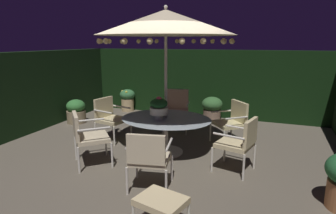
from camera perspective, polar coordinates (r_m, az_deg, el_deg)
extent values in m
cube|color=#5F5648|center=(5.56, -1.75, -10.06)|extent=(7.46, 7.17, 0.02)
cube|color=black|center=(8.48, 7.15, 4.80)|extent=(7.46, 0.30, 1.94)
cube|color=black|center=(7.38, -28.43, 2.10)|extent=(0.30, 7.17, 1.94)
cylinder|color=silver|center=(5.75, -0.41, -8.97)|extent=(0.68, 0.68, 0.03)
cylinder|color=silver|center=(5.64, -0.42, -5.86)|extent=(0.09, 0.09, 0.69)
ellipsoid|color=#9BA6AC|center=(5.53, -0.42, -2.34)|extent=(1.79, 1.48, 0.03)
cylinder|color=silver|center=(5.42, -0.43, 2.92)|extent=(0.06, 0.06, 2.44)
cone|color=beige|center=(5.35, -0.46, 16.64)|extent=(2.58, 2.58, 0.45)
sphere|color=silver|center=(5.37, -0.46, 19.47)|extent=(0.07, 0.07, 0.07)
sphere|color=#F9DB8C|center=(5.05, 12.80, 12.78)|extent=(0.09, 0.09, 0.09)
sphere|color=#F9DB8C|center=(5.43, 12.66, 12.79)|extent=(0.09, 0.09, 0.09)
sphere|color=#F9DB8C|center=(5.85, 10.97, 12.86)|extent=(0.09, 0.09, 0.09)
sphere|color=#F9DB8C|center=(6.12, 8.93, 12.94)|extent=(0.09, 0.09, 0.09)
sphere|color=#F9DB8C|center=(6.40, 5.17, 13.04)|extent=(0.09, 0.09, 0.09)
sphere|color=#F9DB8C|center=(6.52, 1.80, 13.08)|extent=(0.09, 0.09, 0.09)
sphere|color=#F9DB8C|center=(6.52, -2.31, 13.08)|extent=(0.09, 0.09, 0.09)
sphere|color=#F9DB8C|center=(6.41, -5.94, 13.02)|extent=(0.09, 0.09, 0.09)
sphere|color=#F9DB8C|center=(6.17, -9.26, 12.93)|extent=(0.09, 0.09, 0.09)
sphere|color=#F9DB8C|center=(5.88, -11.71, 12.83)|extent=(0.09, 0.09, 0.09)
sphere|color=#F9DB8C|center=(5.49, -13.41, 12.75)|extent=(0.09, 0.09, 0.09)
sphere|color=#F9DB8C|center=(5.03, -13.66, 12.74)|extent=(0.09, 0.09, 0.09)
sphere|color=#F9DB8C|center=(4.69, -12.40, 12.81)|extent=(0.09, 0.09, 0.09)
sphere|color=#F9DB8C|center=(4.34, -8.74, 12.96)|extent=(0.09, 0.09, 0.09)
sphere|color=#F9DB8C|center=(4.16, -3.68, 13.08)|extent=(0.09, 0.09, 0.09)
sphere|color=#F9DB8C|center=(4.16, 2.83, 13.09)|extent=(0.09, 0.09, 0.09)
sphere|color=#F9DB8C|center=(4.30, 7.10, 13.01)|extent=(0.09, 0.09, 0.09)
sphere|color=#F9DB8C|center=(4.64, 11.14, 12.86)|extent=(0.09, 0.09, 0.09)
cylinder|color=beige|center=(5.37, -1.82, -2.01)|extent=(0.16, 0.16, 0.12)
cylinder|color=beige|center=(5.34, -1.83, -0.73)|extent=(0.35, 0.35, 0.13)
ellipsoid|color=#1A4921|center=(5.31, -1.84, 0.72)|extent=(0.33, 0.33, 0.20)
sphere|color=#EC4A69|center=(5.30, -1.84, 1.50)|extent=(0.11, 0.11, 0.11)
cylinder|color=silver|center=(5.90, 11.20, -6.66)|extent=(0.04, 0.04, 0.42)
cylinder|color=silver|center=(6.38, 8.49, -5.02)|extent=(0.04, 0.04, 0.42)
cylinder|color=silver|center=(6.18, 15.50, -5.97)|extent=(0.04, 0.04, 0.42)
cylinder|color=silver|center=(6.64, 12.59, -4.47)|extent=(0.04, 0.04, 0.42)
cube|color=beige|center=(6.20, 12.04, -3.36)|extent=(0.77, 0.78, 0.07)
cube|color=beige|center=(6.27, 14.15, -0.88)|extent=(0.41, 0.47, 0.44)
cylinder|color=silver|center=(5.90, 13.63, -2.15)|extent=(0.42, 0.36, 0.04)
cylinder|color=silver|center=(6.39, 10.75, -0.86)|extent=(0.42, 0.36, 0.04)
cylinder|color=beige|center=(6.72, 3.69, -3.86)|extent=(0.04, 0.04, 0.44)
cylinder|color=beige|center=(6.80, -1.08, -3.63)|extent=(0.04, 0.04, 0.44)
cylinder|color=beige|center=(7.23, 4.14, -2.63)|extent=(0.04, 0.04, 0.44)
cylinder|color=beige|center=(7.31, -0.30, -2.44)|extent=(0.04, 0.04, 0.44)
cube|color=beige|center=(6.94, 1.62, -1.09)|extent=(0.65, 0.62, 0.07)
cube|color=beige|center=(7.13, 1.93, 1.62)|extent=(0.54, 0.16, 0.50)
cylinder|color=beige|center=(6.86, 3.98, 0.56)|extent=(0.13, 0.51, 0.04)
cylinder|color=beige|center=(6.94, -0.69, 0.73)|extent=(0.13, 0.51, 0.04)
cylinder|color=silver|center=(6.54, -7.41, -4.51)|extent=(0.04, 0.04, 0.42)
cylinder|color=silver|center=(6.15, -10.77, -5.79)|extent=(0.04, 0.04, 0.42)
cylinder|color=silver|center=(6.90, -11.02, -3.69)|extent=(0.04, 0.04, 0.42)
cylinder|color=silver|center=(6.53, -14.39, -4.83)|extent=(0.04, 0.04, 0.42)
cube|color=#CCBB89|center=(6.45, -10.99, -2.59)|extent=(0.65, 0.65, 0.07)
cube|color=#CCBB89|center=(6.58, -12.80, -0.08)|extent=(0.17, 0.53, 0.44)
cylinder|color=silver|center=(6.59, -9.42, 0.05)|extent=(0.54, 0.15, 0.04)
cylinder|color=silver|center=(6.20, -12.86, -0.92)|extent=(0.54, 0.15, 0.04)
cylinder|color=silver|center=(5.67, -12.37, -7.33)|extent=(0.04, 0.04, 0.46)
cylinder|color=silver|center=(5.12, -11.20, -9.53)|extent=(0.04, 0.04, 0.46)
cylinder|color=silver|center=(5.61, -18.05, -7.89)|extent=(0.04, 0.04, 0.46)
cylinder|color=silver|center=(5.06, -17.51, -10.19)|extent=(0.04, 0.04, 0.46)
cube|color=beige|center=(5.26, -14.95, -6.01)|extent=(0.80, 0.80, 0.07)
cube|color=beige|center=(5.17, -18.06, -3.67)|extent=(0.43, 0.46, 0.43)
cylinder|color=silver|center=(5.48, -15.51, -2.56)|extent=(0.42, 0.39, 0.04)
cylinder|color=silver|center=(4.91, -14.67, -4.32)|extent=(0.42, 0.39, 0.04)
cylinder|color=silver|center=(4.70, -6.30, -11.65)|extent=(0.04, 0.04, 0.43)
cylinder|color=silver|center=(4.60, 0.75, -12.19)|extent=(0.04, 0.04, 0.43)
cylinder|color=silver|center=(4.25, -8.25, -14.57)|extent=(0.04, 0.04, 0.43)
cylinder|color=silver|center=(4.13, -0.38, -15.31)|extent=(0.04, 0.04, 0.43)
cube|color=beige|center=(4.30, -3.60, -10.42)|extent=(0.65, 0.62, 0.07)
cube|color=beige|center=(3.98, -4.46, -8.54)|extent=(0.55, 0.17, 0.43)
cylinder|color=silver|center=(4.28, -7.41, -7.05)|extent=(0.14, 0.51, 0.04)
cylinder|color=silver|center=(4.16, 0.22, -7.54)|extent=(0.14, 0.51, 0.04)
cylinder|color=silver|center=(4.93, 8.81, -10.43)|extent=(0.04, 0.04, 0.44)
cylinder|color=silver|center=(5.38, 11.31, -8.50)|extent=(0.04, 0.04, 0.44)
cylinder|color=silver|center=(4.74, 14.95, -11.73)|extent=(0.04, 0.04, 0.44)
cylinder|color=silver|center=(5.21, 16.98, -9.58)|extent=(0.04, 0.04, 0.44)
cube|color=beige|center=(4.97, 13.16, -7.31)|extent=(0.65, 0.63, 0.07)
cube|color=beige|center=(4.80, 16.26, -5.00)|extent=(0.18, 0.51, 0.44)
cylinder|color=silver|center=(4.66, 12.09, -5.74)|extent=(0.52, 0.16, 0.04)
cylinder|color=silver|center=(5.13, 14.39, -4.11)|extent=(0.52, 0.16, 0.04)
cylinder|color=silver|center=(3.86, -2.85, -18.47)|extent=(0.03, 0.03, 0.31)
cube|color=beige|center=(3.49, -1.41, -18.42)|extent=(0.64, 0.55, 0.08)
cylinder|color=#806451|center=(8.13, 8.80, -1.53)|extent=(0.49, 0.49, 0.29)
ellipsoid|color=#346230|center=(8.06, 8.87, 0.59)|extent=(0.58, 0.58, 0.41)
sphere|color=#EC5B79|center=(8.01, 9.95, 0.88)|extent=(0.11, 0.11, 0.11)
sphere|color=#DC4461|center=(8.25, 8.11, 1.35)|extent=(0.10, 0.10, 0.10)
sphere|color=#E1446C|center=(7.92, 7.90, 0.63)|extent=(0.06, 0.06, 0.06)
cylinder|color=#857354|center=(8.15, -17.92, -1.85)|extent=(0.51, 0.51, 0.33)
ellipsoid|color=#337434|center=(8.08, -18.07, 0.22)|extent=(0.50, 0.50, 0.35)
sphere|color=#E24F65|center=(7.95, -17.47, 0.40)|extent=(0.11, 0.11, 0.11)
sphere|color=#DA5975|center=(8.17, -17.06, 0.46)|extent=(0.10, 0.10, 0.10)
sphere|color=#D15569|center=(8.21, -18.08, 0.43)|extent=(0.09, 0.09, 0.09)
sphere|color=#D95966|center=(8.07, -18.91, 0.59)|extent=(0.09, 0.09, 0.09)
sphere|color=#DE4E6A|center=(7.93, -18.74, 0.56)|extent=(0.07, 0.07, 0.07)
cylinder|color=tan|center=(9.18, -8.12, 0.48)|extent=(0.39, 0.39, 0.39)
ellipsoid|color=#356C3C|center=(9.11, -8.19, 2.48)|extent=(0.48, 0.48, 0.34)
sphere|color=#E0BD4B|center=(9.03, -7.50, 2.97)|extent=(0.09, 0.09, 0.09)
sphere|color=gold|center=(9.24, -7.64, 3.29)|extent=(0.06, 0.06, 0.06)
sphere|color=#E1BE55|center=(9.25, -8.74, 3.01)|extent=(0.07, 0.07, 0.07)
sphere|color=#E3D44E|center=(9.10, -9.17, 3.11)|extent=(0.08, 0.08, 0.08)
sphere|color=yellow|center=(8.93, -8.36, 3.00)|extent=(0.08, 0.08, 0.08)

